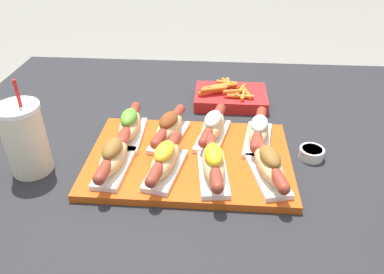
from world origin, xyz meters
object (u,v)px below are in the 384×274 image
hot_dog_5 (169,128)px  fries_basket (230,97)px  hot_dog_4 (130,125)px  hot_dog_7 (259,131)px  hot_dog_1 (165,160)px  sauce_bowl (311,153)px  hot_dog_3 (269,165)px  hot_dog_0 (113,157)px  hot_dog_6 (213,127)px  drink_cup (25,139)px  serving_tray (191,159)px  hot_dog_2 (213,163)px

hot_dog_5 → fries_basket: (0.16, 0.25, -0.03)m
hot_dog_4 → hot_dog_7: (0.32, -0.00, -0.00)m
hot_dog_1 → hot_dog_5: 0.13m
sauce_bowl → hot_dog_3: bearing=-137.7°
hot_dog_5 → hot_dog_7: 0.22m
fries_basket → hot_dog_1: bearing=-111.4°
hot_dog_1 → hot_dog_5: size_ratio=1.01×
hot_dog_0 → hot_dog_6: hot_dog_0 is taller
hot_dog_4 → drink_cup: drink_cup is taller
hot_dog_4 → hot_dog_6: hot_dog_4 is taller
hot_dog_4 → hot_dog_5: size_ratio=1.02×
hot_dog_4 → sauce_bowl: bearing=-4.1°
hot_dog_7 → hot_dog_1: bearing=-147.4°
serving_tray → drink_cup: drink_cup is taller
hot_dog_6 → drink_cup: 0.44m
hot_dog_4 → fries_basket: bearing=43.5°
hot_dog_1 → hot_dog_6: (0.10, 0.15, -0.00)m
fries_basket → drink_cup: bearing=-141.2°
hot_dog_2 → hot_dog_3: size_ratio=1.02×
serving_tray → hot_dog_1: size_ratio=2.42×
serving_tray → fries_basket: fries_basket is taller
hot_dog_6 → drink_cup: bearing=-161.6°
hot_dog_6 → hot_dog_4: bearing=-177.1°
hot_dog_2 → fries_basket: bearing=83.7°
hot_dog_3 → sauce_bowl: bearing=42.3°
hot_dog_1 → hot_dog_6: bearing=55.7°
hot_dog_5 → hot_dog_7: size_ratio=0.99×
hot_dog_1 → sauce_bowl: bearing=17.0°
hot_dog_2 → hot_dog_5: size_ratio=1.02×
hot_dog_0 → serving_tray: bearing=20.9°
hot_dog_4 → hot_dog_7: 0.32m
hot_dog_0 → hot_dog_1: hot_dog_0 is taller
hot_dog_1 → hot_dog_3: bearing=-0.4°
serving_tray → hot_dog_1: (-0.05, -0.07, 0.04)m
serving_tray → hot_dog_0: size_ratio=2.38×
hot_dog_3 → drink_cup: bearing=178.8°
fries_basket → hot_dog_0: bearing=-124.9°
hot_dog_6 → sauce_bowl: (0.24, -0.04, -0.04)m
hot_dog_2 → hot_dog_5: bearing=129.1°
fries_basket → serving_tray: bearing=-107.0°
serving_tray → fries_basket: bearing=73.0°
hot_dog_4 → serving_tray: bearing=-23.7°
hot_dog_1 → hot_dog_3: same height
hot_dog_7 → fries_basket: bearing=104.8°
drink_cup → fries_basket: 0.59m
hot_dog_2 → hot_dog_5: 0.18m
hot_dog_3 → sauce_bowl: 0.16m
hot_dog_5 → fries_basket: bearing=57.5°
hot_dog_6 → drink_cup: (-0.41, -0.14, 0.03)m
hot_dog_0 → hot_dog_4: bearing=86.9°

